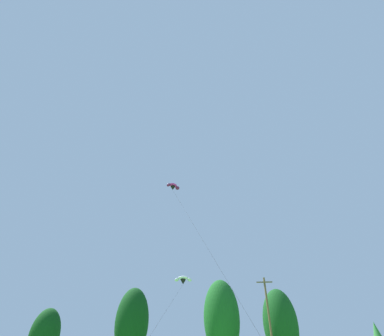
# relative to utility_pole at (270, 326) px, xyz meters

# --- Properties ---
(treeline_tree_b) EXTENTS (4.56, 4.56, 10.23)m
(treeline_tree_b) POSITION_rel_utility_pole_xyz_m (-33.94, 7.36, -0.42)
(treeline_tree_b) COLOR #472D19
(treeline_tree_b) RESTS_ON ground_plane
(treeline_tree_c) EXTENTS (5.52, 5.52, 13.76)m
(treeline_tree_c) POSITION_rel_utility_pole_xyz_m (-20.94, 10.19, 1.72)
(treeline_tree_c) COLOR #472D19
(treeline_tree_c) RESTS_ON ground_plane
(treeline_tree_d) EXTENTS (5.69, 5.69, 14.41)m
(treeline_tree_d) POSITION_rel_utility_pole_xyz_m (-6.07, 8.37, 2.11)
(treeline_tree_d) COLOR #472D19
(treeline_tree_d) RESTS_ON ground_plane
(treeline_tree_e) EXTENTS (5.27, 5.27, 12.83)m
(treeline_tree_e) POSITION_rel_utility_pole_xyz_m (2.97, 8.35, 1.16)
(treeline_tree_e) COLOR #472D19
(treeline_tree_e) RESTS_ON ground_plane
(utility_pole) EXTENTS (2.20, 0.26, 12.67)m
(utility_pole) POSITION_rel_utility_pole_xyz_m (0.00, 0.00, 0.00)
(utility_pole) COLOR brown
(utility_pole) RESTS_ON ground_plane
(parafoil_kite_high_white) EXTENTS (3.65, 17.91, 11.22)m
(parafoil_kite_high_white) POSITION_rel_utility_pole_xyz_m (-11.33, -1.35, 5.63)
(parafoil_kite_high_white) COLOR white
(parafoil_kite_mid_magenta) EXTENTS (9.78, 16.16, 21.81)m
(parafoil_kite_mid_magenta) POSITION_rel_utility_pole_xyz_m (-12.17, -8.79, 16.29)
(parafoil_kite_mid_magenta) COLOR #D12893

